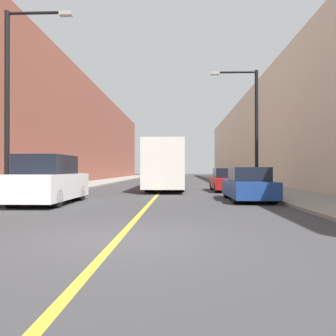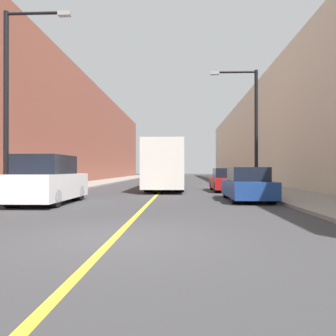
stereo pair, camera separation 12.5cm
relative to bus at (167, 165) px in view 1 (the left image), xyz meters
The scene contains 12 objects.
ground_plane 17.60m from the bus, 90.93° to the right, with size 200.00×200.00×0.00m, color #38383A.
sidewalk_left 14.61m from the bus, 120.68° to the left, with size 3.52×72.00×0.12m, color gray.
sidewalk_right 14.33m from the bus, 61.29° to the left, with size 3.52×72.00×0.12m, color gray.
building_row_left 17.24m from the bus, 131.80° to the left, with size 4.00×72.00×11.60m, color brown.
building_row_right 16.73m from the bus, 49.68° to the left, with size 4.00×72.00×10.25m, color beige.
road_center_line 12.61m from the bus, 91.30° to the left, with size 0.16×72.00×0.01m, color gold.
bus is the anchor object (origin of this frame).
parked_suv_left 11.82m from the bus, 111.90° to the right, with size 1.96×4.59×1.98m.
car_right_near 10.16m from the bus, 66.43° to the right, with size 1.79×4.33×1.50m.
car_right_mid 5.00m from the bus, 34.90° to the right, with size 1.90×4.42×1.49m.
street_lamp_left 12.96m from the bus, 116.80° to the right, with size 2.73×0.24×7.63m.
street_lamp_right 7.63m from the bus, 44.83° to the right, with size 2.73×0.24×7.01m.
Camera 1 is at (1.26, -6.61, 1.41)m, focal length 35.00 mm.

